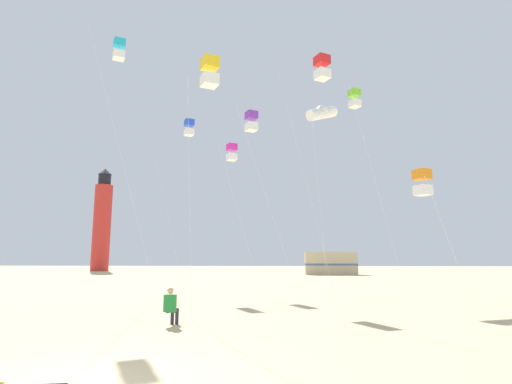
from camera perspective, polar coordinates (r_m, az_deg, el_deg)
name	(u,v)px	position (r m, az deg, el deg)	size (l,w,h in m)	color
ground	(95,383)	(7.93, -21.73, -23.67)	(200.00, 200.00, 0.00)	#CCB584
kite_flyer_standing	(171,305)	(13.28, -11.83, -15.31)	(0.40, 0.55, 1.16)	#238438
kite_box_gold	(210,72)	(16.36, -6.53, 16.36)	(1.35, 1.35, 9.70)	silver
kite_box_blue	(189,128)	(29.20, -9.40, 8.88)	(3.43, 3.19, 11.69)	silver
kite_box_scarlet	(322,68)	(20.15, 9.26, 16.81)	(2.52, 2.52, 11.47)	silver
kite_box_magenta	(232,152)	(27.65, -3.42, 5.57)	(2.58, 2.38, 9.71)	silver
kite_box_violet	(251,122)	(23.71, -0.64, 9.87)	(3.19, 2.99, 10.42)	silver
kite_box_cyan	(119,50)	(24.94, -18.68, 18.38)	(3.27, 3.24, 14.04)	silver
kite_box_lime	(355,99)	(26.67, 13.70, 12.60)	(3.01, 2.68, 12.47)	silver
kite_box_orange	(422,183)	(19.03, 22.34, 1.24)	(2.01, 1.97, 5.87)	silver
kite_tube_white	(322,113)	(26.38, 9.25, 10.91)	(2.27, 2.24, 11.81)	silver
lighthouse_distant	(102,222)	(71.13, -20.82, -4.00)	(2.80, 2.80, 16.80)	red
rv_van_tan	(331,263)	(52.66, 10.45, -9.84)	(6.48, 2.44, 2.80)	#C6B28C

